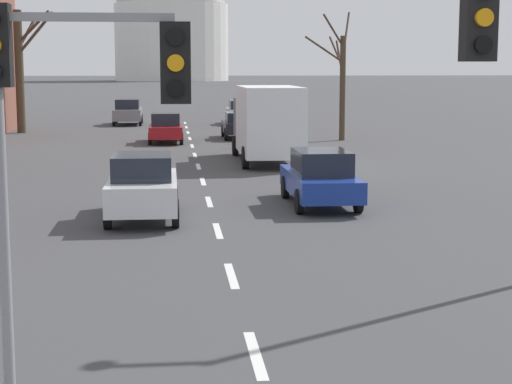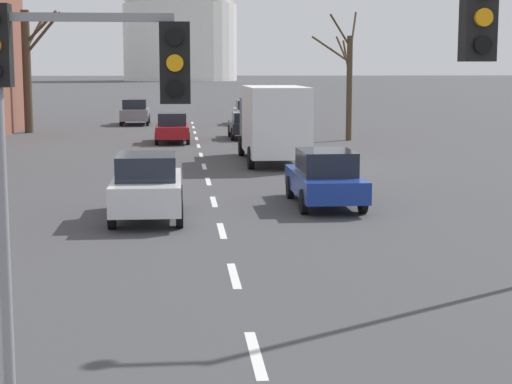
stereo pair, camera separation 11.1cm
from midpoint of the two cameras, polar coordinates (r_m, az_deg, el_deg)
name	(u,v)px [view 2 (the right image)]	position (r m, az deg, el deg)	size (l,w,h in m)	color
lane_stripe_1	(256,354)	(11.91, 0.24, -10.78)	(0.16, 2.00, 0.01)	silver
lane_stripe_2	(234,275)	(16.21, -1.28, -5.59)	(0.16, 2.00, 0.01)	silver
lane_stripe_3	(222,231)	(20.60, -2.15, -2.59)	(0.16, 2.00, 0.01)	silver
lane_stripe_4	(214,202)	(25.03, -2.71, -0.65)	(0.16, 2.00, 0.01)	silver
lane_stripe_5	(208,181)	(29.48, -3.10, 0.71)	(0.16, 2.00, 0.01)	silver
lane_stripe_6	(204,166)	(33.94, -3.38, 1.71)	(0.16, 2.00, 0.01)	silver
lane_stripe_7	(201,155)	(38.41, -3.60, 2.48)	(0.16, 2.00, 0.01)	silver
lane_stripe_8	(199,146)	(42.89, -3.78, 3.09)	(0.16, 2.00, 0.01)	silver
lane_stripe_9	(197,138)	(47.37, -3.92, 3.58)	(0.16, 2.00, 0.01)	silver
lane_stripe_10	(195,132)	(51.86, -4.04, 3.99)	(0.16, 2.00, 0.01)	silver
lane_stripe_11	(193,127)	(56.35, -4.14, 4.33)	(0.16, 2.00, 0.01)	silver
lane_stripe_12	(192,123)	(60.84, -4.22, 4.62)	(0.16, 2.00, 0.01)	silver
traffic_signal_near_left	(61,94)	(10.39, -12.55, 6.42)	(2.44, 0.34, 4.73)	gray
sedan_near_left	(325,177)	(24.28, 4.76, 0.97)	(1.79, 4.50, 1.60)	navy
sedan_near_right	(247,125)	(47.22, -0.52, 4.51)	(1.96, 4.13, 1.45)	black
sedan_mid_centre	(147,186)	(22.18, -7.13, 0.40)	(1.82, 4.16, 1.71)	silver
sedan_far_left	(247,112)	(59.26, -0.56, 5.36)	(1.72, 4.20, 1.65)	#B7B7BC
sedan_far_right	(135,112)	(59.30, -8.01, 5.32)	(1.94, 4.40, 1.75)	slate
sedan_distant_centre	(172,128)	(44.81, -5.53, 4.30)	(1.77, 4.16, 1.57)	maroon
delivery_truck	(273,121)	(35.23, 1.23, 4.74)	(2.44, 7.20, 3.14)	#333842
bare_tree_left_near	(29,67)	(53.10, -14.86, 8.08)	(2.51, 2.52, 7.25)	#473828
bare_tree_right_near	(348,79)	(46.30, 6.22, 7.48)	(2.57, 2.58, 6.89)	#473828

